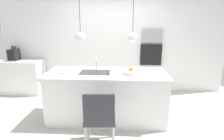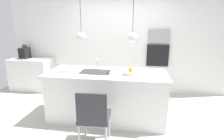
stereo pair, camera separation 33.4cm
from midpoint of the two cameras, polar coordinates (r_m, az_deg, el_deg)
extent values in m
plane|color=#BCB7AD|center=(3.73, 1.08, -14.81)|extent=(6.60, 6.60, 0.00)
cube|color=white|center=(4.91, 3.87, 8.40)|extent=(6.00, 0.10, 2.60)
cube|color=white|center=(3.53, 1.12, -8.61)|extent=(2.19, 0.85, 0.88)
cube|color=white|center=(3.38, 1.16, -1.28)|extent=(2.25, 0.91, 0.06)
cube|color=#2D2D30|center=(3.40, -2.57, -0.70)|extent=(0.56, 0.40, 0.02)
cylinder|color=silver|center=(3.61, -1.83, 2.05)|extent=(0.02, 0.02, 0.22)
cylinder|color=silver|center=(3.51, -2.09, 3.36)|extent=(0.02, 0.16, 0.02)
cylinder|color=beige|center=(3.26, 8.79, -0.92)|extent=(0.28, 0.28, 0.06)
sphere|color=olive|center=(3.30, 8.73, 0.26)|extent=(0.07, 0.07, 0.07)
sphere|color=red|center=(3.25, 8.89, 0.06)|extent=(0.07, 0.07, 0.07)
sphere|color=orange|center=(3.25, 8.88, 0.09)|extent=(0.08, 0.08, 0.08)
cube|color=white|center=(5.50, -22.46, -1.17)|extent=(1.10, 0.60, 0.88)
cube|color=black|center=(5.46, -24.40, 4.87)|extent=(0.20, 0.28, 0.30)
cube|color=gray|center=(5.34, -25.23, 3.08)|extent=(0.16, 0.08, 0.02)
cube|color=#4C515B|center=(5.50, -24.14, 6.97)|extent=(0.14, 0.11, 0.08)
cube|color=#9E9EA3|center=(4.84, 16.58, 10.26)|extent=(0.54, 0.08, 0.34)
cube|color=black|center=(4.90, 16.15, 4.43)|extent=(0.56, 0.08, 0.56)
cube|color=#333338|center=(2.80, -2.02, -14.62)|extent=(0.48, 0.48, 0.06)
cube|color=#333338|center=(2.51, -2.69, -12.03)|extent=(0.43, 0.07, 0.43)
cylinder|color=#B2B2B7|center=(3.08, 2.31, -17.06)|extent=(0.04, 0.04, 0.44)
cylinder|color=#B2B2B7|center=(3.12, -5.24, -16.64)|extent=(0.04, 0.04, 0.44)
cylinder|color=#B2B2B7|center=(2.75, 1.82, -21.29)|extent=(0.04, 0.04, 0.44)
cylinder|color=#B2B2B7|center=(2.80, -6.79, -20.72)|extent=(0.04, 0.04, 0.44)
sphere|color=silver|center=(3.35, -6.81, 10.37)|extent=(0.18, 0.18, 0.18)
cylinder|color=black|center=(3.34, -7.02, 17.05)|extent=(0.01, 0.01, 0.60)
sphere|color=silver|center=(3.22, 9.56, 10.11)|extent=(0.18, 0.18, 0.18)
cylinder|color=black|center=(3.22, 9.86, 17.05)|extent=(0.01, 0.01, 0.60)
camera|label=1|loc=(0.17, -87.14, 0.75)|focal=28.84mm
camera|label=2|loc=(0.17, 92.86, -0.75)|focal=28.84mm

